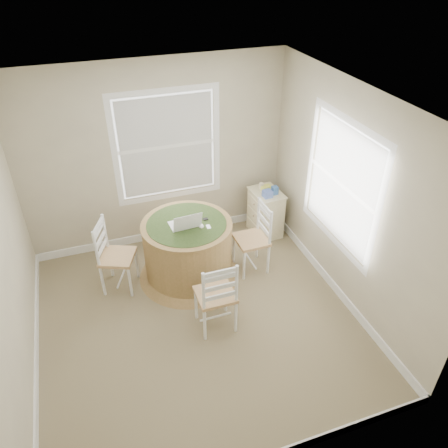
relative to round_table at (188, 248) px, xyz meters
name	(u,v)px	position (x,y,z in m)	size (l,w,h in m)	color
room	(205,219)	(0.04, -0.66, 0.85)	(3.64, 3.64, 2.64)	#7A6D4D
round_table	(188,248)	(0.00, 0.00, 0.00)	(1.32, 1.32, 0.82)	#9D7546
chair_left	(117,257)	(-0.88, 0.08, 0.03)	(0.42, 0.40, 0.95)	white
chair_near	(215,294)	(0.05, -0.96, 0.03)	(0.42, 0.40, 0.95)	white
chair_right	(251,239)	(0.82, -0.14, 0.03)	(0.42, 0.40, 0.95)	white
laptop	(185,224)	(-0.03, -0.04, 0.41)	(0.38, 0.34, 0.25)	white
mouse	(201,226)	(0.15, -0.12, 0.38)	(0.06, 0.10, 0.04)	white
phone	(208,227)	(0.23, -0.16, 0.37)	(0.04, 0.09, 0.02)	#B7BABF
keys	(206,219)	(0.25, 0.01, 0.38)	(0.06, 0.05, 0.03)	black
corner_chest	(265,213)	(1.34, 0.57, -0.09)	(0.43, 0.56, 0.70)	beige
tissue_box	(267,193)	(1.30, 0.46, 0.31)	(0.12, 0.12, 0.10)	#546EC0
box_yellow	(266,188)	(1.36, 0.64, 0.29)	(0.15, 0.10, 0.06)	#E0E350
box_blue	(274,190)	(1.42, 0.49, 0.32)	(0.08, 0.08, 0.12)	#3764A7
cup_cream	(262,186)	(1.31, 0.68, 0.30)	(0.07, 0.07, 0.09)	beige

